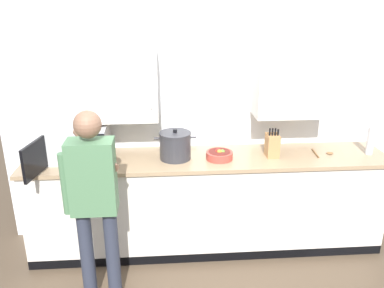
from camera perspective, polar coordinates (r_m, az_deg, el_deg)
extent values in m
cube|color=silver|center=(3.93, 1.75, 4.60)|extent=(3.89, 0.10, 2.55)
cube|color=beige|center=(3.64, -10.38, 8.76)|extent=(0.68, 0.32, 0.69)
cylinder|color=#B7BABF|center=(3.45, -5.96, 8.34)|extent=(0.01, 0.01, 0.42)
cube|color=beige|center=(3.81, 14.13, 9.00)|extent=(0.68, 0.32, 0.69)
cylinder|color=#B7BABF|center=(3.56, 10.64, 8.50)|extent=(0.01, 0.01, 0.42)
cube|color=beige|center=(3.92, 2.16, -8.48)|extent=(3.31, 0.58, 0.91)
cube|color=#937A5B|center=(3.71, 2.25, -2.09)|extent=(3.35, 0.62, 0.03)
cube|color=black|center=(3.91, 2.53, -15.66)|extent=(3.31, 0.04, 0.09)
cube|color=#B7BABF|center=(3.75, -15.75, 0.16)|extent=(0.51, 0.35, 0.31)
cube|color=beige|center=(3.75, -16.85, 0.07)|extent=(0.33, 0.30, 0.25)
cube|color=black|center=(3.54, -13.36, -0.79)|extent=(0.14, 0.01, 0.28)
cube|color=black|center=(3.50, -21.52, -2.01)|extent=(0.10, 0.37, 0.28)
cylinder|color=#AD3D33|center=(3.65, 3.91, -1.62)|extent=(0.24, 0.24, 0.07)
cylinder|color=#561E19|center=(3.65, 3.92, -1.40)|extent=(0.20, 0.20, 0.05)
sphere|color=red|center=(3.65, 3.74, -1.06)|extent=(0.05, 0.05, 0.05)
sphere|color=#5B9333|center=(3.65, 4.36, -1.13)|extent=(0.05, 0.05, 0.05)
sphere|color=orange|center=(3.64, 3.91, -1.15)|extent=(0.05, 0.05, 0.05)
cube|color=#A37547|center=(3.76, 11.34, -0.20)|extent=(0.11, 0.15, 0.21)
cylinder|color=black|center=(3.68, 11.01, 1.70)|extent=(0.02, 0.02, 0.07)
cylinder|color=black|center=(3.69, 11.39, 1.72)|extent=(0.02, 0.02, 0.07)
cylinder|color=black|center=(3.69, 11.77, 1.71)|extent=(0.02, 0.02, 0.07)
cylinder|color=black|center=(3.70, 12.15, 1.64)|extent=(0.02, 0.02, 0.06)
cylinder|color=brown|center=(3.94, 17.15, -1.25)|extent=(0.03, 0.21, 0.01)
ellipsoid|color=brown|center=(3.98, 19.02, -1.22)|extent=(0.07, 0.05, 0.02)
cylinder|color=#2D2D33|center=(3.63, -2.40, -0.35)|extent=(0.28, 0.28, 0.23)
cylinder|color=#2D2D33|center=(3.59, -2.43, 1.52)|extent=(0.29, 0.29, 0.02)
cylinder|color=black|center=(3.58, -2.43, 1.87)|extent=(0.04, 0.04, 0.03)
cylinder|color=#2D2D33|center=(3.60, -5.05, 0.80)|extent=(0.05, 0.02, 0.02)
cylinder|color=#2D2D33|center=(3.61, 0.21, 0.94)|extent=(0.05, 0.02, 0.02)
cylinder|color=#B7BABF|center=(4.08, 24.05, 0.25)|extent=(0.07, 0.07, 0.24)
cylinder|color=#B7BABF|center=(4.04, 24.32, 2.03)|extent=(0.07, 0.07, 0.03)
cylinder|color=#282D3D|center=(3.40, -14.69, -15.16)|extent=(0.11, 0.11, 0.81)
cylinder|color=#282D3D|center=(3.37, -11.22, -15.21)|extent=(0.11, 0.11, 0.81)
cube|color=#47704C|center=(3.04, -13.99, -4.56)|extent=(0.34, 0.20, 0.57)
sphere|color=brown|center=(2.90, -14.67, 2.70)|extent=(0.20, 0.20, 0.20)
cylinder|color=brown|center=(3.17, -13.64, -0.70)|extent=(0.41, 0.47, 0.23)
cylinder|color=#47704C|center=(3.11, -17.56, -5.43)|extent=(0.07, 0.07, 0.48)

